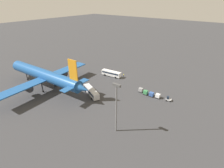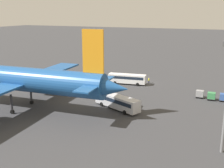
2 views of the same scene
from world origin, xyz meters
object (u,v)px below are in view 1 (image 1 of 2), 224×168
Objects in this scene: shuttle_bus_near at (111,73)px; cargo_cart_green at (146,92)px; cargo_cart_white at (158,96)px; shuttle_bus_far at (91,91)px; baggage_tug at (168,99)px; airplane at (45,75)px; cargo_cart_blue at (151,94)px; cargo_cart_grey at (141,90)px; worker_person at (124,75)px.

shuttle_bus_near reaches higher than cargo_cart_green.
cargo_cart_white is at bearing -174.97° from cargo_cart_green.
shuttle_bus_far is 4.78× the size of baggage_tug.
shuttle_bus_far is 30.66m from cargo_cart_white.
cargo_cart_green is at bearing -153.11° from airplane.
cargo_cart_blue is at bearing -121.57° from shuttle_bus_far.
shuttle_bus_near is 4.52× the size of baggage_tug.
shuttle_bus_near is at bearing -15.14° from cargo_cart_grey.
shuttle_bus_far is 6.14× the size of cargo_cart_grey.
worker_person is (30.49, -9.70, -0.07)m from baggage_tug.
cargo_cart_green is at bearing 158.01° from shuttle_bus_near.
worker_person is 25.31m from cargo_cart_blue.
cargo_cart_green is at bearing 164.92° from cargo_cart_grey.
cargo_cart_blue is (-45.30, -24.74, -5.93)m from airplane.
cargo_cart_white is at bearing -124.05° from shuttle_bus_far.
cargo_cart_green is (10.62, 1.23, 0.25)m from baggage_tug.
cargo_cart_green is 1.00× the size of cargo_cart_grey.
shuttle_bus_far reaches higher than cargo_cart_green.
shuttle_bus_far reaches higher than baggage_tug.
baggage_tug is at bearing -127.14° from shuttle_bus_far.
shuttle_bus_near is (-16.45, -31.66, -5.21)m from airplane.
worker_person is (-0.06, -26.79, -1.06)m from shuttle_bus_far.
cargo_cart_blue is at bearing -5.45° from baggage_tug.
worker_person is at bearing -28.82° from cargo_cart_green.
shuttle_bus_far reaches higher than cargo_cart_white.
baggage_tug is 1.28× the size of cargo_cart_green.
shuttle_bus_near is at bearing 33.37° from worker_person.
baggage_tug is at bearing -171.33° from cargo_cart_white.
cargo_cart_white is 1.00× the size of cargo_cart_green.
cargo_cart_white is at bearing 161.66° from shuttle_bus_near.
cargo_cart_grey is (5.98, -0.74, 0.00)m from cargo_cart_blue.
shuttle_bus_near is 6.87× the size of worker_person.
cargo_cart_white is at bearing 178.21° from cargo_cart_grey.
cargo_cart_grey is at bearing -12.34° from baggage_tug.
shuttle_bus_far is 27.92m from cargo_cart_blue.
cargo_cart_blue is (-22.86, 10.87, 0.32)m from worker_person.
baggage_tug is at bearing -178.19° from cargo_cart_grey.
cargo_cart_blue is at bearing -178.74° from cargo_cart_green.
cargo_cart_green reaches higher than worker_person.
shuttle_bus_near is at bearing -13.50° from cargo_cart_blue.
airplane is at bearing 45.11° from shuttle_bus_far.
shuttle_bus_far is 23.77m from cargo_cart_grey.
baggage_tug is 1.28× the size of cargo_cart_grey.
cargo_cart_white is at bearing -171.26° from cargo_cart_blue.
baggage_tug is at bearing 164.18° from shuttle_bus_near.
baggage_tug is at bearing -173.37° from cargo_cart_green.
baggage_tug is (-30.55, -17.10, -0.99)m from shuttle_bus_far.
shuttle_bus_far is 35.02m from baggage_tug.
shuttle_bus_near is 5.80× the size of cargo_cart_grey.
shuttle_bus_near reaches higher than cargo_cart_white.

